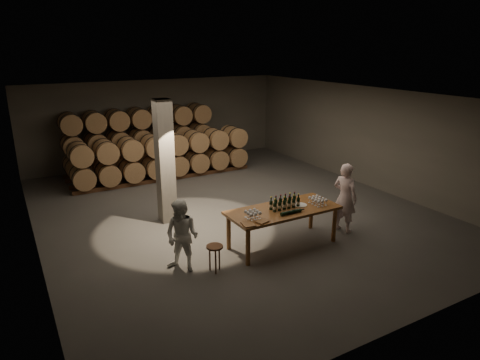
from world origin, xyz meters
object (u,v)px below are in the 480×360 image
person_man (345,198)px  person_woman (182,236)px  plate (300,205)px  stool (215,250)px  notebook_near (262,221)px  bottle_cluster (285,203)px  tasting_table (283,213)px

person_man → person_woman: size_ratio=1.15×
plate → person_man: (1.31, -0.07, -0.03)m
plate → stool: 2.44m
notebook_near → bottle_cluster: bearing=10.5°
stool → person_woman: size_ratio=0.38×
notebook_near → person_man: bearing=-8.5°
bottle_cluster → plate: bottle_cluster is taller
notebook_near → person_woman: size_ratio=0.16×
tasting_table → stool: (-1.90, -0.32, -0.33)m
tasting_table → person_man: size_ratio=1.49×
person_woman → plate: bearing=49.5°
bottle_cluster → stool: (-1.96, -0.34, -0.54)m
notebook_near → plate: bearing=1.2°
stool → person_woman: bearing=144.8°
plate → person_man: bearing=-3.0°
tasting_table → bottle_cluster: size_ratio=3.57×
tasting_table → stool: 1.95m
bottle_cluster → person_woman: 2.51m
notebook_near → tasting_table: bearing=10.5°
tasting_table → person_woman: (-2.44, 0.07, -0.04)m
person_woman → notebook_near: bearing=34.6°
tasting_table → notebook_near: (-0.83, -0.41, 0.12)m
person_man → tasting_table: bearing=71.6°
person_man → notebook_near: bearing=81.2°
bottle_cluster → plate: size_ratio=2.40×
person_man → person_woman: person_man is taller
person_woman → tasting_table: bearing=49.4°
notebook_near → stool: bearing=159.4°
stool → bottle_cluster: bearing=9.9°
tasting_table → person_woman: size_ratio=1.71×
tasting_table → bottle_cluster: bearing=24.9°
bottle_cluster → plate: 0.44m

